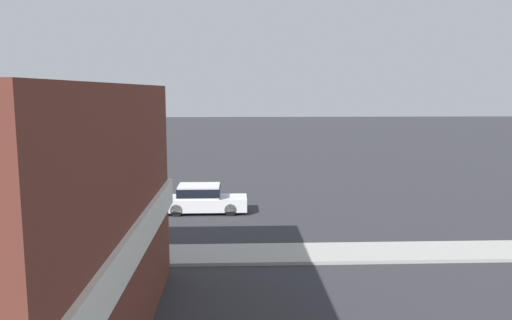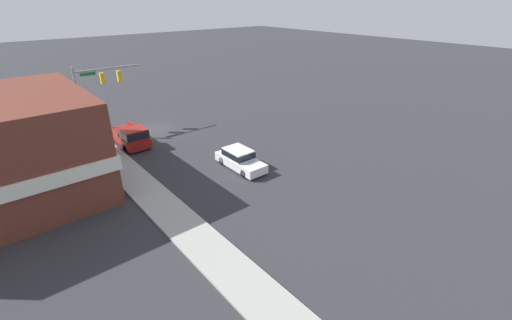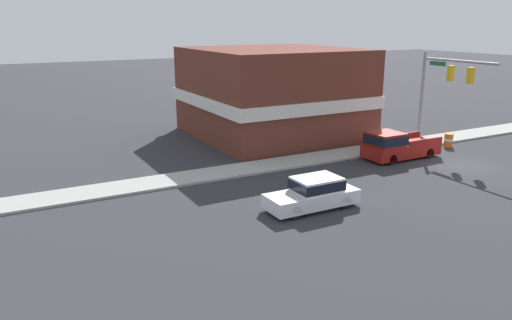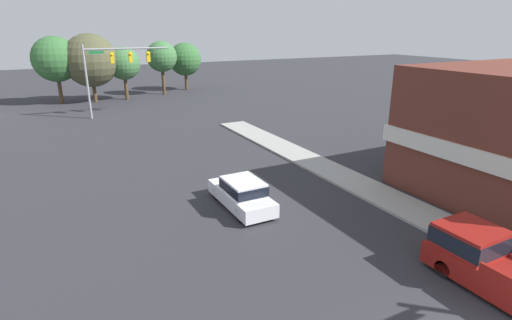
{
  "view_description": "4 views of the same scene",
  "coord_description": "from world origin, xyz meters",
  "views": [
    {
      "loc": [
        25.29,
        14.46,
        6.71
      ],
      "look_at": [
        -0.81,
        15.52,
        3.03
      ],
      "focal_mm": 35.0,
      "sensor_mm": 36.0,
      "label": 1
    },
    {
      "loc": [
        13.09,
        32.34,
        12.43
      ],
      "look_at": [
        -1.18,
        15.2,
        1.77
      ],
      "focal_mm": 24.0,
      "sensor_mm": 36.0,
      "label": 2
    },
    {
      "loc": [
        -20.5,
        26.03,
        8.87
      ],
      "look_at": [
        -0.27,
        15.04,
        2.44
      ],
      "focal_mm": 35.0,
      "sensor_mm": 36.0,
      "label": 3
    },
    {
      "loc": [
        -9.75,
        -4.28,
        8.78
      ],
      "look_at": [
        -1.31,
        11.73,
        2.77
      ],
      "focal_mm": 28.0,
      "sensor_mm": 36.0,
      "label": 4
    }
  ],
  "objects": [
    {
      "name": "car_lead",
      "position": [
        -1.66,
        12.6,
        0.81
      ],
      "size": [
        1.79,
        4.66,
        1.56
      ],
      "color": "black",
      "rests_on": "ground"
    },
    {
      "name": "corner_brick_building",
      "position": [
        13.49,
        6.08,
        3.38
      ],
      "size": [
        12.47,
        12.09,
        6.85
      ],
      "color": "brown",
      "rests_on": "ground"
    },
    {
      "name": "construction_barrel",
      "position": [
        3.9,
        -3.21,
        0.5
      ],
      "size": [
        0.64,
        0.64,
        0.98
      ],
      "color": "orange",
      "rests_on": "ground"
    },
    {
      "name": "pickup_truck_parked",
      "position": [
        3.25,
        2.6,
        0.93
      ],
      "size": [
        2.1,
        5.3,
        1.9
      ],
      "color": "black",
      "rests_on": "ground"
    },
    {
      "name": "ground_plane",
      "position": [
        0.0,
        0.0,
        0.0
      ],
      "size": [
        200.0,
        200.0,
        0.0
      ],
      "primitive_type": "plane",
      "color": "#2D2D33"
    },
    {
      "name": "near_signal_assembly",
      "position": [
        3.96,
        -2.15,
        4.84
      ],
      "size": [
        6.14,
        0.49,
        6.78
      ],
      "color": "gray",
      "rests_on": "ground"
    },
    {
      "name": "sidewalk_curb",
      "position": [
        5.7,
        0.0,
        0.07
      ],
      "size": [
        2.4,
        60.0,
        0.14
      ],
      "color": "#9E9E99",
      "rests_on": "ground"
    }
  ]
}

